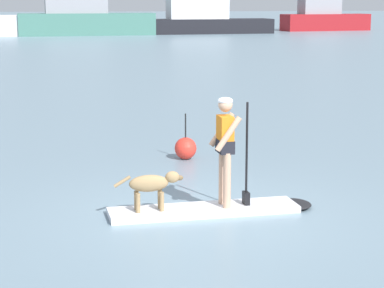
# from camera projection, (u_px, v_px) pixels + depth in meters

# --- Properties ---
(ground_plane) EXTENTS (400.00, 400.00, 0.00)m
(ground_plane) POSITION_uv_depth(u_px,v_px,m) (204.00, 213.00, 11.28)
(ground_plane) COLOR slate
(paddleboard) EXTENTS (3.26, 0.79, 0.10)m
(paddleboard) POSITION_uv_depth(u_px,v_px,m) (218.00, 209.00, 11.32)
(paddleboard) COLOR silver
(paddleboard) RESTS_ON ground_plane
(person_paddler) EXTENTS (0.61, 0.49, 1.70)m
(person_paddler) POSITION_uv_depth(u_px,v_px,m) (226.00, 143.00, 11.14)
(person_paddler) COLOR tan
(person_paddler) RESTS_ON paddleboard
(dog) EXTENTS (1.07, 0.25, 0.59)m
(dog) POSITION_uv_depth(u_px,v_px,m) (152.00, 184.00, 11.00)
(dog) COLOR #997A51
(dog) RESTS_ON paddleboard
(moored_boat_port) EXTENTS (12.71, 3.46, 9.69)m
(moored_boat_port) POSITION_uv_depth(u_px,v_px,m) (84.00, 17.00, 67.57)
(moored_boat_port) COLOR #3F7266
(moored_boat_port) RESTS_ON ground_plane
(moored_boat_far_port) EXTENTS (13.04, 4.28, 9.75)m
(moored_boat_far_port) POSITION_uv_depth(u_px,v_px,m) (203.00, 18.00, 71.15)
(moored_boat_far_port) COLOR black
(moored_boat_far_port) RESTS_ON ground_plane
(moored_boat_outer) EXTENTS (9.94, 3.90, 9.55)m
(moored_boat_outer) POSITION_uv_depth(u_px,v_px,m) (324.00, 16.00, 78.04)
(moored_boat_outer) COLOR maroon
(moored_boat_outer) RESTS_ON ground_plane
(marker_buoy) EXTENTS (0.46, 0.46, 0.96)m
(marker_buoy) POSITION_uv_depth(u_px,v_px,m) (186.00, 148.00, 15.06)
(marker_buoy) COLOR red
(marker_buoy) RESTS_ON ground_plane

